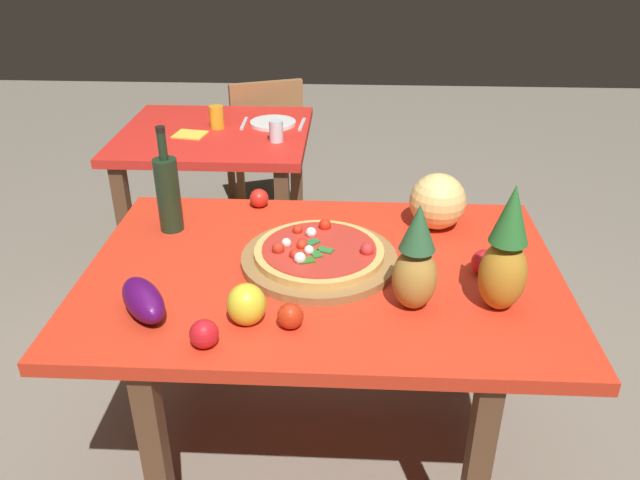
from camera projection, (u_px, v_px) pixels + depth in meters
The scene contains 22 objects.
ground_plane at pixel (322, 453), 2.22m from camera, with size 10.00×10.00×0.00m, color gray.
display_table at pixel (322, 292), 1.90m from camera, with size 1.39×0.94×0.75m.
background_table at pixel (216, 155), 3.02m from camera, with size 0.88×0.80×0.75m.
dining_chair at pixel (264, 141), 3.64m from camera, with size 0.51×0.51×0.85m.
pizza_board at pixel (319, 259), 1.88m from camera, with size 0.46×0.46×0.03m, color olive.
pizza at pixel (318, 251), 1.87m from camera, with size 0.38×0.38×0.06m.
wine_bottle at pixel (168, 192), 2.02m from camera, with size 0.08×0.08×0.35m.
pineapple_left at pixel (506, 255), 1.61m from camera, with size 0.12×0.12×0.35m.
pineapple_right at pixel (416, 263), 1.63m from camera, with size 0.12×0.12×0.30m.
melon at pixel (438, 201), 2.05m from camera, with size 0.18×0.18×0.18m, color #F2CD77.
bell_pepper at pixel (246, 304), 1.60m from camera, with size 0.10×0.10×0.11m, color yellow.
eggplant at pixel (143, 300), 1.63m from camera, with size 0.20×0.09×0.09m, color #4B0D53.
tomato_by_bottle at pixel (259, 198), 2.22m from camera, with size 0.07×0.07×0.07m, color red.
tomato_near_board at pixel (484, 263), 1.82m from camera, with size 0.08×0.08×0.08m, color red.
tomato_at_corner at pixel (290, 316), 1.59m from camera, with size 0.07×0.07×0.07m, color red.
tomato_beside_pepper at pixel (204, 334), 1.52m from camera, with size 0.07×0.07×0.07m, color red.
drinking_glass_juice at pixel (217, 117), 2.97m from camera, with size 0.07×0.07×0.11m, color orange.
drinking_glass_water at pixel (276, 131), 2.81m from camera, with size 0.06×0.06×0.10m, color silver.
dinner_plate at pixel (273, 123), 3.04m from camera, with size 0.22×0.22×0.02m, color white.
fork_utensil at pixel (244, 123), 3.05m from camera, with size 0.02×0.18×0.01m, color silver.
knife_utensil at pixel (302, 124), 3.04m from camera, with size 0.02×0.18×0.01m, color silver.
napkin_folded at pixel (190, 134), 2.91m from camera, with size 0.14×0.12×0.01m, color yellow.
Camera 1 is at (0.07, -1.60, 1.71)m, focal length 35.57 mm.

